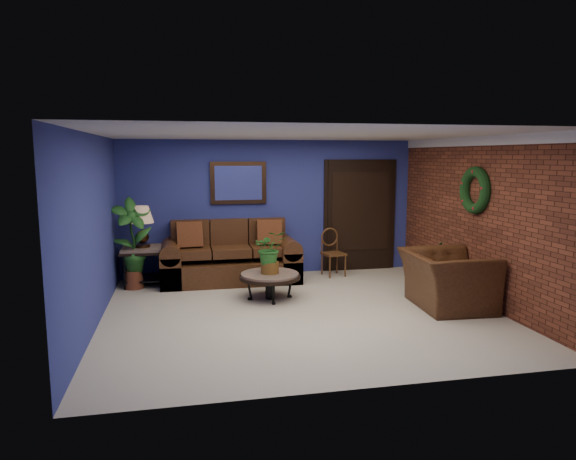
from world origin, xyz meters
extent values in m
plane|color=beige|center=(0.00, 0.00, 0.00)|extent=(5.50, 5.50, 0.00)
cube|color=navy|center=(0.00, 2.50, 1.25)|extent=(5.50, 0.04, 2.50)
cube|color=navy|center=(-2.75, 0.00, 1.25)|extent=(0.04, 5.00, 2.50)
cube|color=brown|center=(2.75, 0.00, 1.25)|extent=(0.04, 5.00, 2.50)
cube|color=silver|center=(0.00, 0.00, 2.50)|extent=(5.50, 5.00, 0.02)
cube|color=white|center=(2.72, 0.00, 2.43)|extent=(0.03, 5.00, 0.14)
cube|color=#3E2714|center=(-0.60, 2.46, 1.72)|extent=(1.02, 0.06, 0.77)
cube|color=black|center=(1.75, 2.47, 1.05)|extent=(1.44, 0.06, 2.18)
torus|color=black|center=(2.69, 0.05, 1.70)|extent=(0.16, 0.72, 0.72)
cube|color=#4C2B15|center=(-0.81, 2.00, 0.20)|extent=(2.40, 1.04, 0.39)
cube|color=#4C2B15|center=(-0.81, 2.38, 0.56)|extent=(2.05, 0.28, 0.98)
cube|color=#4C2B15|center=(-1.49, 1.93, 0.56)|extent=(0.66, 0.71, 0.15)
cube|color=#4C2B15|center=(-0.81, 1.93, 0.56)|extent=(0.66, 0.71, 0.15)
cube|color=#4C2B15|center=(-0.12, 1.93, 0.56)|extent=(0.66, 0.71, 0.15)
cube|color=#4C2B15|center=(-1.83, 2.00, 0.27)|extent=(0.35, 1.04, 0.55)
cube|color=#4C2B15|center=(0.22, 2.00, 0.27)|extent=(0.35, 1.04, 0.55)
cube|color=brown|center=(-1.51, 1.98, 0.86)|extent=(0.44, 0.13, 0.44)
cube|color=brown|center=(-0.11, 1.98, 0.86)|extent=(0.44, 0.13, 0.44)
cylinder|color=#56504B|center=(-0.32, 0.76, 0.38)|extent=(0.90, 0.90, 0.05)
cylinder|color=black|center=(-0.32, 0.76, 0.35)|extent=(0.95, 0.95, 0.05)
cylinder|color=black|center=(-0.32, 0.76, 0.18)|extent=(0.14, 0.14, 0.36)
cube|color=#56504B|center=(-2.30, 2.05, 0.64)|extent=(0.69, 0.69, 0.05)
cube|color=black|center=(-2.30, 2.05, 0.60)|extent=(0.73, 0.73, 0.04)
cube|color=black|center=(-2.30, 2.05, 0.12)|extent=(0.62, 0.62, 0.03)
cylinder|color=black|center=(-2.59, 1.76, 0.32)|extent=(0.03, 0.03, 0.64)
cylinder|color=black|center=(-2.01, 1.76, 0.32)|extent=(0.03, 0.03, 0.64)
cylinder|color=black|center=(-2.59, 2.34, 0.32)|extent=(0.03, 0.03, 0.64)
cylinder|color=black|center=(-2.01, 2.34, 0.32)|extent=(0.03, 0.03, 0.64)
cylinder|color=#3E2714|center=(-2.30, 2.05, 0.69)|extent=(0.25, 0.25, 0.05)
sphere|color=#3E2714|center=(-2.30, 2.05, 0.81)|extent=(0.22, 0.22, 0.22)
cylinder|color=#3E2714|center=(-2.30, 2.05, 1.00)|extent=(0.02, 0.02, 0.29)
cone|color=#A5805F|center=(-2.30, 2.05, 1.20)|extent=(0.41, 0.41, 0.29)
cube|color=#583819|center=(1.10, 2.05, 0.41)|extent=(0.44, 0.44, 0.04)
torus|color=#583819|center=(1.07, 2.22, 0.70)|extent=(0.35, 0.10, 0.35)
cylinder|color=#583819|center=(0.98, 1.86, 0.20)|extent=(0.03, 0.03, 0.39)
cylinder|color=#583819|center=(1.29, 1.92, 0.20)|extent=(0.03, 0.03, 0.39)
cylinder|color=#583819|center=(0.92, 2.18, 0.20)|extent=(0.03, 0.03, 0.39)
cylinder|color=#583819|center=(1.23, 2.24, 0.20)|extent=(0.03, 0.03, 0.39)
imported|color=#4C2B15|center=(2.15, -0.21, 0.41)|extent=(1.17, 1.32, 0.82)
cylinder|color=brown|center=(-0.32, 0.76, 0.50)|extent=(0.28, 0.28, 0.18)
imported|color=#1C5019|center=(-0.32, 0.76, 0.81)|extent=(0.50, 0.44, 0.54)
cylinder|color=brown|center=(2.35, 0.64, 0.10)|extent=(0.26, 0.26, 0.20)
imported|color=#1C5019|center=(2.35, 0.64, 0.50)|extent=(0.44, 0.38, 0.69)
cylinder|color=brown|center=(-2.45, 1.86, 0.15)|extent=(0.34, 0.34, 0.30)
imported|color=#1C5019|center=(-2.45, 1.86, 0.89)|extent=(0.78, 0.63, 1.28)
camera|label=1|loc=(-1.62, -6.91, 2.22)|focal=32.00mm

